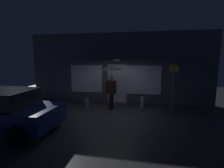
% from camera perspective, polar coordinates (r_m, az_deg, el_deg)
% --- Properties ---
extents(ground_plane, '(18.00, 18.00, 0.00)m').
position_cam_1_polar(ground_plane, '(7.51, -0.79, -10.67)').
color(ground_plane, '#2D2D33').
extents(building_facade, '(10.49, 0.48, 3.97)m').
position_cam_1_polar(building_facade, '(9.42, 1.96, 5.47)').
color(building_facade, '#4C4C56').
rests_on(building_facade, ground).
extents(person_with_umbrella, '(1.14, 1.14, 2.19)m').
position_cam_1_polar(person_with_umbrella, '(7.91, -0.30, 3.20)').
color(person_with_umbrella, black).
rests_on(person_with_umbrella, ground).
extents(parked_car, '(4.11, 1.99, 1.45)m').
position_cam_1_polar(parked_car, '(6.93, -34.51, -7.47)').
color(parked_car, navy).
rests_on(parked_car, ground).
extents(street_sign_post, '(0.40, 0.07, 2.31)m').
position_cam_1_polar(street_sign_post, '(8.25, 20.68, -0.09)').
color(street_sign_post, '#595B60').
rests_on(street_sign_post, ground).
extents(sidewalk_bollard, '(0.21, 0.21, 0.54)m').
position_cam_1_polar(sidewalk_bollard, '(8.64, 10.66, -6.36)').
color(sidewalk_bollard, '#9E998E').
rests_on(sidewalk_bollard, ground).
extents(sidewalk_bollard_2, '(0.26, 0.26, 0.46)m').
position_cam_1_polar(sidewalk_bollard_2, '(8.54, -8.92, -6.79)').
color(sidewalk_bollard_2, slate).
rests_on(sidewalk_bollard_2, ground).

